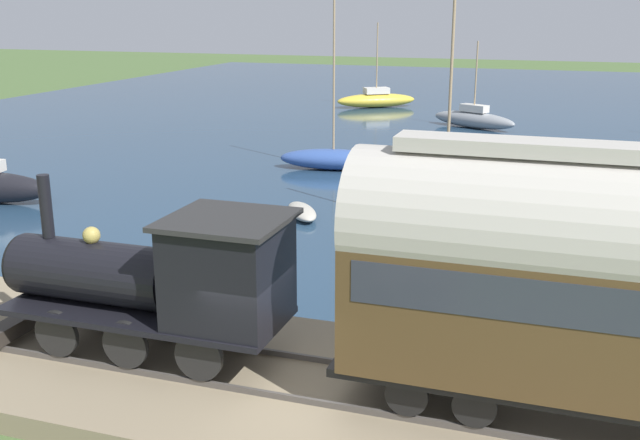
# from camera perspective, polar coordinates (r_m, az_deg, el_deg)

# --- Properties ---
(ground_plane) EXTENTS (200.00, 200.00, 0.00)m
(ground_plane) POSITION_cam_1_polar(r_m,az_deg,el_deg) (14.89, -3.19, -14.06)
(ground_plane) COLOR #476033
(harbor_water) EXTENTS (80.00, 80.00, 0.01)m
(harbor_water) POSITION_cam_1_polar(r_m,az_deg,el_deg) (56.17, 13.53, 7.95)
(harbor_water) COLOR navy
(harbor_water) RESTS_ON ground
(rail_embankment) EXTENTS (5.71, 56.00, 0.58)m
(rail_embankment) POSITION_cam_1_polar(r_m,az_deg,el_deg) (15.07, -2.68, -12.64)
(rail_embankment) COLOR #84755B
(rail_embankment) RESTS_ON ground
(steam_locomotive) EXTENTS (2.23, 6.41, 3.56)m
(steam_locomotive) POSITION_cam_1_polar(r_m,az_deg,el_deg) (15.26, -11.73, -4.22)
(steam_locomotive) COLOR black
(steam_locomotive) RESTS_ON rail_embankment
(passenger_coach) EXTENTS (2.43, 9.30, 4.80)m
(passenger_coach) POSITION_cam_1_polar(r_m,az_deg,el_deg) (13.05, 21.88, -4.12)
(passenger_coach) COLOR black
(passenger_coach) RESTS_ON rail_embankment
(sailboat_yellow) EXTENTS (4.79, 6.09, 6.26)m
(sailboat_yellow) POSITION_cam_1_polar(r_m,az_deg,el_deg) (57.75, 4.31, 9.14)
(sailboat_yellow) COLOR gold
(sailboat_yellow) RESTS_ON harbor_water
(sailboat_blue) EXTENTS (2.16, 5.28, 8.38)m
(sailboat_blue) POSITION_cam_1_polar(r_m,az_deg,el_deg) (35.32, 1.03, 4.71)
(sailboat_blue) COLOR #335199
(sailboat_blue) RESTS_ON harbor_water
(sailboat_brown) EXTENTS (2.20, 3.82, 8.44)m
(sailboat_brown) POSITION_cam_1_polar(r_m,az_deg,el_deg) (25.76, 9.49, 0.72)
(sailboat_brown) COLOR brown
(sailboat_brown) RESTS_ON harbor_water
(sailboat_gray) EXTENTS (3.73, 5.83, 5.36)m
(sailboat_gray) POSITION_cam_1_polar(r_m,az_deg,el_deg) (48.62, 11.63, 7.56)
(sailboat_gray) COLOR gray
(sailboat_gray) RESTS_ON harbor_water
(rowboat_near_shore) EXTENTS (2.58, 2.11, 0.42)m
(rowboat_near_shore) POSITION_cam_1_polar(r_m,az_deg,el_deg) (27.33, -1.39, 0.65)
(rowboat_near_shore) COLOR #B7B2A3
(rowboat_near_shore) RESTS_ON harbor_water
(rowboat_mid_harbor) EXTENTS (2.84, 2.59, 0.46)m
(rowboat_mid_harbor) POSITION_cam_1_polar(r_m,az_deg,el_deg) (23.33, -5.08, -2.07)
(rowboat_mid_harbor) COLOR #B7B2A3
(rowboat_mid_harbor) RESTS_ON harbor_water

